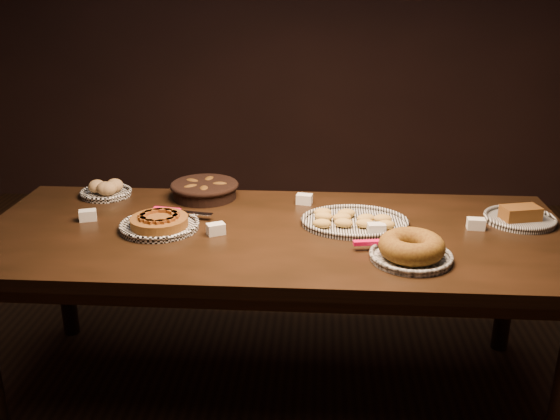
# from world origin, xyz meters

# --- Properties ---
(ground) EXTENTS (5.00, 5.00, 0.00)m
(ground) POSITION_xyz_m (0.00, 0.00, 0.00)
(ground) COLOR black
(ground) RESTS_ON ground
(buffet_table) EXTENTS (2.40, 1.00, 0.75)m
(buffet_table) POSITION_xyz_m (0.00, 0.00, 0.68)
(buffet_table) COLOR black
(buffet_table) RESTS_ON ground
(apple_tart_plate) EXTENTS (0.37, 0.33, 0.06)m
(apple_tart_plate) POSITION_xyz_m (-0.47, -0.01, 0.77)
(apple_tart_plate) COLOR white
(apple_tart_plate) RESTS_ON buffet_table
(madeleine_platter) EXTENTS (0.44, 0.36, 0.05)m
(madeleine_platter) POSITION_xyz_m (0.32, 0.08, 0.77)
(madeleine_platter) COLOR black
(madeleine_platter) RESTS_ON buffet_table
(bundt_cake_plate) EXTENTS (0.36, 0.30, 0.10)m
(bundt_cake_plate) POSITION_xyz_m (0.51, -0.25, 0.79)
(bundt_cake_plate) COLOR black
(bundt_cake_plate) RESTS_ON buffet_table
(croissant_basket) EXTENTS (0.36, 0.36, 0.08)m
(croissant_basket) POSITION_xyz_m (-0.36, 0.38, 0.79)
(croissant_basket) COLOR black
(croissant_basket) RESTS_ON buffet_table
(bread_roll_plate) EXTENTS (0.24, 0.24, 0.08)m
(bread_roll_plate) POSITION_xyz_m (-0.82, 0.38, 0.78)
(bread_roll_plate) COLOR white
(bread_roll_plate) RESTS_ON buffet_table
(loaf_plate) EXTENTS (0.30, 0.30, 0.07)m
(loaf_plate) POSITION_xyz_m (1.02, 0.16, 0.77)
(loaf_plate) COLOR black
(loaf_plate) RESTS_ON buffet_table
(tent_cards) EXTENTS (1.69, 0.45, 0.04)m
(tent_cards) POSITION_xyz_m (0.06, 0.08, 0.77)
(tent_cards) COLOR white
(tent_cards) RESTS_ON buffet_table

